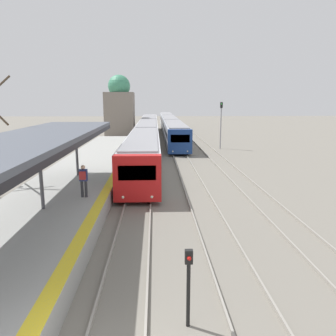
% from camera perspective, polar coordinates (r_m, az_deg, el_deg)
% --- Properties ---
extents(platform_canopy, '(4.00, 17.21, 3.40)m').
position_cam_1_polar(platform_canopy, '(15.44, -21.58, 4.97)').
color(platform_canopy, '#4C515B').
rests_on(platform_canopy, station_platform).
extents(person_on_platform, '(0.40, 0.40, 1.66)m').
position_cam_1_polar(person_on_platform, '(17.09, -14.53, -1.77)').
color(person_on_platform, '#2D2D33').
rests_on(person_on_platform, station_platform).
extents(train_near, '(2.67, 52.36, 2.98)m').
position_cam_1_polar(train_near, '(43.77, -3.59, 6.24)').
color(train_near, red).
rests_on(train_near, ground_plane).
extents(train_far, '(2.58, 49.46, 2.95)m').
position_cam_1_polar(train_far, '(58.75, 0.28, 7.62)').
color(train_far, navy).
rests_on(train_far, ground_plane).
extents(signal_post_near, '(0.20, 0.22, 2.14)m').
position_cam_1_polar(signal_post_near, '(8.78, 3.59, -18.96)').
color(signal_post_near, black).
rests_on(signal_post_near, ground_plane).
extents(signal_mast_far, '(0.28, 0.29, 5.60)m').
position_cam_1_polar(signal_mast_far, '(40.31, 9.21, 8.25)').
color(signal_mast_far, gray).
rests_on(signal_mast_far, ground_plane).
extents(distant_domed_building, '(4.70, 4.70, 9.91)m').
position_cam_1_polar(distant_domed_building, '(55.59, -8.40, 10.33)').
color(distant_domed_building, slate).
rests_on(distant_domed_building, ground_plane).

